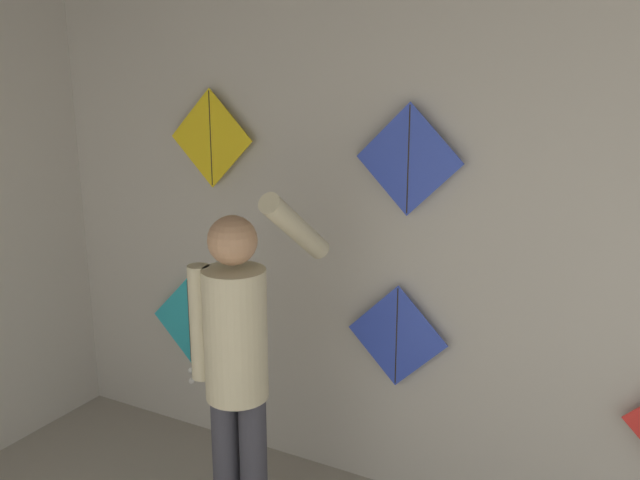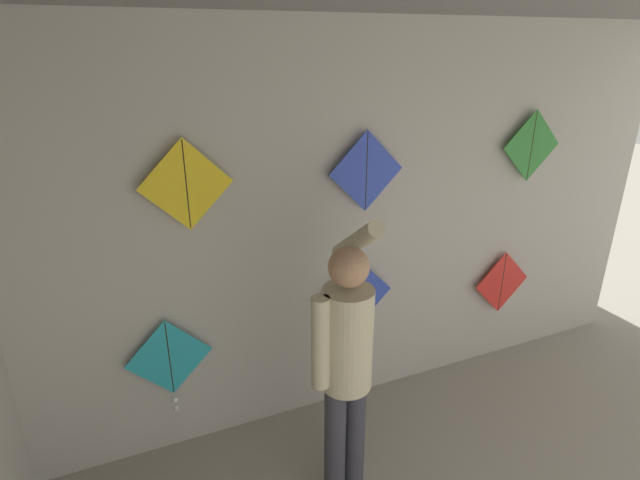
{
  "view_description": "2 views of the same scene",
  "coord_description": "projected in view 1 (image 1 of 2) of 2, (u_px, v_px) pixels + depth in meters",
  "views": [
    {
      "loc": [
        1.25,
        0.7,
        2.35
      ],
      "look_at": [
        -0.36,
        3.65,
        1.45
      ],
      "focal_mm": 40.0,
      "sensor_mm": 36.0,
      "label": 1
    },
    {
      "loc": [
        -1.57,
        1.03,
        2.64
      ],
      "look_at": [
        -0.45,
        3.65,
        1.5
      ],
      "focal_mm": 28.0,
      "sensor_mm": 36.0,
      "label": 2
    }
  ],
  "objects": [
    {
      "name": "kite_1",
      "position": [
        397.0,
        336.0,
        3.67
      ],
      "size": [
        0.55,
        0.01,
        0.55
      ],
      "color": "blue"
    },
    {
      "name": "kite_3",
      "position": [
        211.0,
        139.0,
        3.95
      ],
      "size": [
        0.55,
        0.01,
        0.55
      ],
      "color": "yellow"
    },
    {
      "name": "shopkeeper",
      "position": [
        238.0,
        358.0,
        3.23
      ],
      "size": [
        0.45,
        0.64,
        1.77
      ],
      "rotation": [
        0.0,
        0.0,
        0.16
      ],
      "color": "#383842",
      "rests_on": "ground"
    },
    {
      "name": "back_panel",
      "position": [
        414.0,
        243.0,
        3.6
      ],
      "size": [
        5.38,
        0.06,
        2.8
      ],
      "primitive_type": "cube",
      "color": "#BCB7AD",
      "rests_on": "ground"
    },
    {
      "name": "kite_4",
      "position": [
        409.0,
        160.0,
        3.41
      ],
      "size": [
        0.55,
        0.01,
        0.55
      ],
      "color": "blue"
    },
    {
      "name": "kite_0",
      "position": [
        190.0,
        325.0,
        4.34
      ],
      "size": [
        0.55,
        0.04,
        0.69
      ],
      "color": "#28B2C6"
    }
  ]
}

